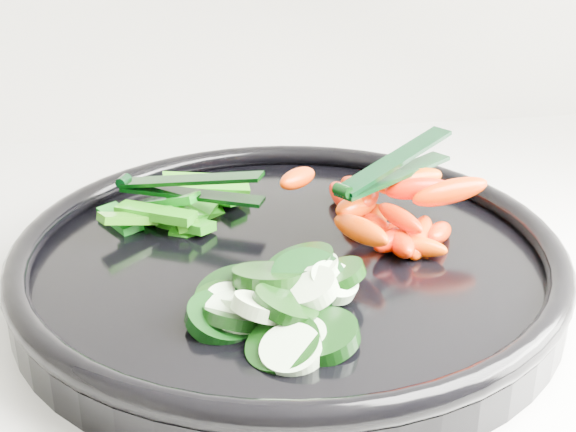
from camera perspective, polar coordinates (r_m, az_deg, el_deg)
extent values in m
cube|color=silver|center=(0.60, -17.62, -5.77)|extent=(2.02, 0.62, 0.03)
cylinder|color=black|center=(0.55, 0.00, -3.99)|extent=(0.45, 0.45, 0.02)
torus|color=black|center=(0.54, 0.00, -2.29)|extent=(0.46, 0.46, 0.02)
cylinder|color=black|center=(0.45, -0.30, -9.24)|extent=(0.06, 0.06, 0.03)
cylinder|color=beige|center=(0.44, 0.23, -9.63)|extent=(0.04, 0.04, 0.02)
cylinder|color=black|center=(0.47, -3.95, -7.25)|extent=(0.05, 0.05, 0.03)
cylinder|color=beige|center=(0.48, -3.06, -6.34)|extent=(0.03, 0.03, 0.02)
cylinder|color=black|center=(0.47, -4.73, -7.31)|extent=(0.06, 0.06, 0.03)
cylinder|color=#DBFAC8|center=(0.48, -3.99, -6.44)|extent=(0.04, 0.04, 0.02)
cylinder|color=black|center=(0.45, 2.21, -8.59)|extent=(0.07, 0.07, 0.02)
cylinder|color=beige|center=(0.45, 0.95, -8.63)|extent=(0.04, 0.04, 0.02)
cylinder|color=black|center=(0.50, -3.96, -5.44)|extent=(0.06, 0.06, 0.02)
cylinder|color=beige|center=(0.50, -1.80, -5.26)|extent=(0.04, 0.04, 0.02)
cylinder|color=black|center=(0.48, -4.23, -6.41)|extent=(0.06, 0.06, 0.02)
cylinder|color=beige|center=(0.47, -3.76, -7.05)|extent=(0.05, 0.05, 0.02)
cylinder|color=black|center=(0.48, -3.19, -6.78)|extent=(0.05, 0.05, 0.02)
cylinder|color=beige|center=(0.49, -2.91, -6.00)|extent=(0.03, 0.03, 0.02)
cylinder|color=black|center=(0.50, 3.49, -4.25)|extent=(0.05, 0.05, 0.02)
cylinder|color=#E0F2C2|center=(0.48, 1.56, -5.25)|extent=(0.04, 0.04, 0.02)
cylinder|color=black|center=(0.49, -1.47, -4.33)|extent=(0.06, 0.06, 0.02)
cylinder|color=beige|center=(0.49, -1.34, -4.64)|extent=(0.03, 0.03, 0.01)
cylinder|color=black|center=(0.46, -0.21, -6.40)|extent=(0.05, 0.05, 0.03)
cylinder|color=beige|center=(0.46, -2.06, -6.51)|extent=(0.04, 0.04, 0.02)
cylinder|color=black|center=(0.49, 1.42, -4.63)|extent=(0.06, 0.06, 0.03)
cylinder|color=#D6F5C4|center=(0.49, 3.23, -4.75)|extent=(0.04, 0.04, 0.02)
cylinder|color=black|center=(0.51, 0.95, -3.43)|extent=(0.05, 0.05, 0.02)
cylinder|color=beige|center=(0.50, 1.88, -3.91)|extent=(0.03, 0.03, 0.02)
ellipsoid|color=#E14B00|center=(0.56, 9.35, -1.51)|extent=(0.04, 0.05, 0.03)
ellipsoid|color=red|center=(0.56, 7.57, -1.68)|extent=(0.05, 0.04, 0.02)
ellipsoid|color=#F95F00|center=(0.55, 9.21, -2.10)|extent=(0.04, 0.03, 0.02)
ellipsoid|color=#FF3300|center=(0.58, 5.46, -0.49)|extent=(0.04, 0.05, 0.03)
ellipsoid|color=#FB1700|center=(0.57, 10.71, -1.15)|extent=(0.04, 0.05, 0.02)
ellipsoid|color=#F25C00|center=(0.59, 6.34, -0.06)|extent=(0.03, 0.05, 0.02)
ellipsoid|color=red|center=(0.55, 7.98, -1.88)|extent=(0.02, 0.05, 0.03)
ellipsoid|color=#E13A00|center=(0.57, 6.38, -1.01)|extent=(0.04, 0.02, 0.02)
ellipsoid|color=#EF1300|center=(0.64, 4.89, 2.12)|extent=(0.03, 0.05, 0.02)
ellipsoid|color=#F41900|center=(0.62, 4.14, 1.23)|extent=(0.03, 0.06, 0.02)
ellipsoid|color=red|center=(0.53, 5.19, -1.00)|extent=(0.04, 0.06, 0.02)
ellipsoid|color=#FF2A00|center=(0.62, 6.54, 2.51)|extent=(0.02, 0.05, 0.03)
ellipsoid|color=#FF3900|center=(0.59, 5.59, 1.38)|extent=(0.04, 0.05, 0.03)
ellipsoid|color=#DB3B00|center=(0.56, 7.99, -0.15)|extent=(0.03, 0.05, 0.02)
ellipsoid|color=#F54200|center=(0.57, 4.88, 0.67)|extent=(0.05, 0.05, 0.03)
ellipsoid|color=red|center=(0.60, 9.97, 1.88)|extent=(0.05, 0.04, 0.02)
ellipsoid|color=#DA3D00|center=(0.58, 8.65, 2.45)|extent=(0.05, 0.02, 0.03)
ellipsoid|color=#FF3700|center=(0.58, 0.68, 2.70)|extent=(0.04, 0.04, 0.02)
ellipsoid|color=red|center=(0.57, 9.08, 1.94)|extent=(0.05, 0.02, 0.02)
ellipsoid|color=#EF4A00|center=(0.57, 11.46, 1.71)|extent=(0.06, 0.03, 0.03)
cube|color=#1D6B0A|center=(0.60, -7.61, -0.18)|extent=(0.03, 0.05, 0.02)
cube|color=#106109|center=(0.60, -6.37, 0.20)|extent=(0.05, 0.05, 0.03)
cube|color=#196609|center=(0.63, -4.85, 1.28)|extent=(0.04, 0.05, 0.02)
cube|color=#1D6B0A|center=(0.59, -7.29, -0.60)|extent=(0.04, 0.04, 0.01)
cube|color=#0A690D|center=(0.60, -6.38, 0.20)|extent=(0.05, 0.07, 0.02)
cube|color=#096610|center=(0.60, -11.87, -0.18)|extent=(0.04, 0.05, 0.01)
cube|color=#0F6C0A|center=(0.61, -8.81, 0.20)|extent=(0.04, 0.05, 0.02)
cube|color=#0A6F0C|center=(0.60, -8.50, 1.03)|extent=(0.05, 0.04, 0.02)
cube|color=#256E0A|center=(0.58, -11.31, -0.17)|extent=(0.04, 0.03, 0.02)
cube|color=#0B690A|center=(0.58, -9.38, 0.19)|extent=(0.06, 0.04, 0.01)
cube|color=#246C0A|center=(0.63, -5.86, 2.22)|extent=(0.07, 0.03, 0.02)
cylinder|color=black|center=(0.53, 3.91, 1.82)|extent=(0.01, 0.01, 0.01)
cube|color=black|center=(0.57, 7.62, 2.91)|extent=(0.10, 0.08, 0.00)
cube|color=black|center=(0.57, 7.68, 3.99)|extent=(0.10, 0.08, 0.02)
cylinder|color=black|center=(0.62, -11.62, 2.46)|extent=(0.01, 0.01, 0.01)
cube|color=black|center=(0.60, -6.86, 1.55)|extent=(0.11, 0.06, 0.00)
cube|color=black|center=(0.59, -6.92, 2.57)|extent=(0.11, 0.06, 0.02)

